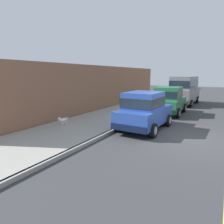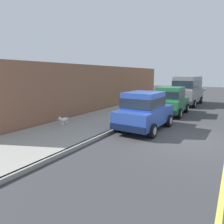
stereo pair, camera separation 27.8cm
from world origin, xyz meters
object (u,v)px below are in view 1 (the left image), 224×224
(car_green_hatchback, at_px, (169,100))
(dog_white, at_px, (63,120))
(car_grey_van, at_px, (184,89))
(car_blue_hatchback, at_px, (144,110))

(car_green_hatchback, xyz_separation_m, dog_white, (-3.68, -6.40, -0.55))
(car_green_hatchback, distance_m, car_grey_van, 5.39)
(car_blue_hatchback, distance_m, car_grey_van, 9.95)
(car_green_hatchback, height_order, dog_white, car_green_hatchback)
(car_grey_van, bearing_deg, dog_white, -107.33)
(car_blue_hatchback, bearing_deg, car_green_hatchback, 89.93)
(dog_white, bearing_deg, car_green_hatchback, 60.07)
(car_grey_van, bearing_deg, car_green_hatchback, -89.89)
(dog_white, bearing_deg, car_grey_van, 72.67)
(car_grey_van, relative_size, dog_white, 6.57)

